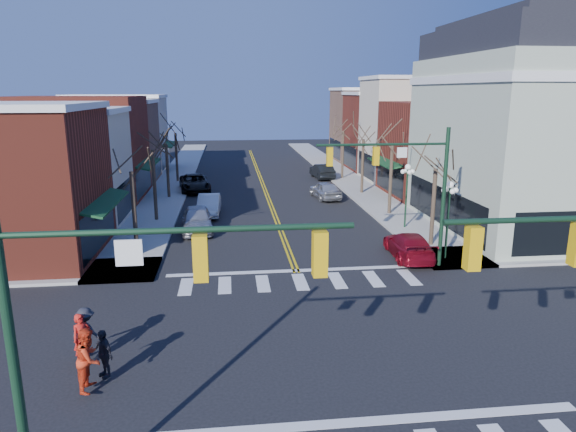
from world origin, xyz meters
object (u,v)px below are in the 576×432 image
object	(u,v)px
victorian_corner	(538,127)
car_left_far	(195,183)
car_right_near	(409,245)
pedestrian_dark_a	(104,353)
car_left_mid	(209,205)
pedestrian_red_b	(89,359)
pedestrian_dark_b	(86,332)
car_right_far	(322,171)
car_left_near	(197,219)
pedestrian_red_a	(82,338)
lamppost_corner	(449,207)
car_right_mid	(325,190)
lamppost_midblock	(407,185)

from	to	relation	value
victorian_corner	car_left_far	size ratio (longest dim) A/B	2.57
car_right_near	pedestrian_dark_a	size ratio (longest dim) A/B	3.04
victorian_corner	car_left_mid	size ratio (longest dim) A/B	3.17
pedestrian_red_b	pedestrian_dark_b	bearing A→B (deg)	20.38
car_left_far	pedestrian_dark_b	bearing A→B (deg)	-101.02
car_left_mid	car_right_far	xyz separation A→B (m)	(11.20, 15.10, 0.03)
car_right_far	car_left_far	bearing A→B (deg)	18.56
car_left_near	car_right_near	distance (m)	13.63
car_left_far	pedestrian_dark_b	world-z (taller)	pedestrian_dark_b
victorian_corner	pedestrian_red_a	distance (m)	29.52
lamppost_corner	car_left_near	xyz separation A→B (m)	(-13.61, 7.50, -2.14)
car_left_mid	car_left_near	bearing A→B (deg)	-95.85
lamppost_corner	pedestrian_dark_a	size ratio (longest dim) A/B	2.75
pedestrian_red_b	pedestrian_dark_b	world-z (taller)	pedestrian_red_b
car_left_far	pedestrian_red_a	bearing A→B (deg)	-100.97
car_left_far	car_right_mid	bearing A→B (deg)	-30.13
lamppost_midblock	pedestrian_dark_a	distance (m)	22.80
lamppost_midblock	car_left_far	xyz separation A→B (m)	(-14.60, 15.01, -2.19)
car_right_far	car_left_near	bearing A→B (deg)	53.78
car_right_mid	pedestrian_red_b	world-z (taller)	pedestrian_red_b
lamppost_midblock	pedestrian_red_b	distance (m)	23.45
car_right_far	pedestrian_red_b	distance (m)	40.40
car_right_mid	car_right_far	world-z (taller)	car_right_far
pedestrian_dark_a	car_left_mid	bearing A→B (deg)	131.53
pedestrian_red_a	victorian_corner	bearing A→B (deg)	-13.01
pedestrian_red_a	lamppost_corner	bearing A→B (deg)	-15.39
car_right_far	pedestrian_red_b	xyz separation A→B (m)	(-13.96, -37.91, 0.37)
lamppost_midblock	car_right_far	distance (m)	20.84
lamppost_corner	car_left_far	size ratio (longest dim) A/B	0.78
car_left_far	car_right_far	bearing A→B (deg)	16.16
car_left_far	pedestrian_dark_a	world-z (taller)	pedestrian_dark_a
car_right_near	car_right_mid	world-z (taller)	car_right_mid
lamppost_corner	car_left_far	bearing A→B (deg)	124.17
pedestrian_dark_a	lamppost_midblock	bearing A→B (deg)	94.94
car_left_near	pedestrian_red_b	xyz separation A→B (m)	(-2.15, -18.26, 0.31)
car_right_far	pedestrian_red_b	size ratio (longest dim) A/B	2.37
lamppost_corner	pedestrian_dark_b	size ratio (longest dim) A/B	2.54
car_right_near	car_right_mid	xyz separation A→B (m)	(-1.60, 16.18, 0.06)
victorian_corner	pedestrian_red_a	bearing A→B (deg)	-148.49
car_left_near	pedestrian_red_b	bearing A→B (deg)	-101.14
car_right_far	pedestrian_red_a	bearing A→B (deg)	62.87
car_left_mid	pedestrian_red_a	world-z (taller)	pedestrian_red_a
car_right_mid	pedestrian_red_b	size ratio (longest dim) A/B	2.27
victorian_corner	pedestrian_red_a	size ratio (longest dim) A/B	8.32
pedestrian_dark_a	pedestrian_red_a	bearing A→B (deg)	-178.84
pedestrian_dark_a	pedestrian_dark_b	bearing A→B (deg)	169.66
car_right_near	car_left_far	bearing A→B (deg)	-54.65
car_left_far	car_right_far	world-z (taller)	car_left_far
victorian_corner	pedestrian_dark_b	distance (m)	29.27
victorian_corner	lamppost_midblock	bearing A→B (deg)	176.55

